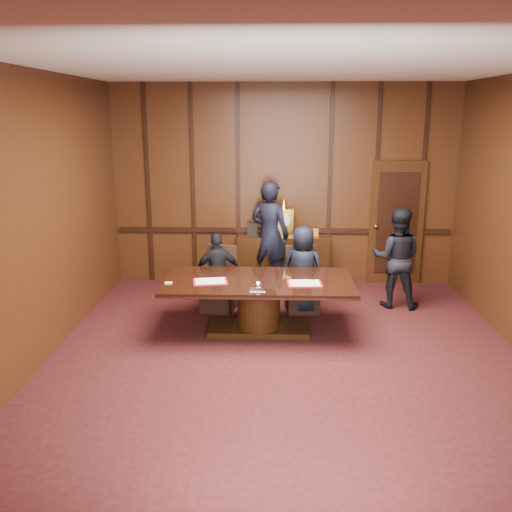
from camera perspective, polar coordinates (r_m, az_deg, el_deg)
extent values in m
plane|color=black|center=(6.74, 3.24, -11.55)|extent=(7.00, 7.00, 0.00)
plane|color=silver|center=(6.06, 3.75, 19.63)|extent=(7.00, 7.00, 0.00)
cube|color=black|center=(9.61, 2.95, 7.41)|extent=(6.00, 0.04, 3.50)
cube|color=black|center=(2.83, 5.32, -11.31)|extent=(6.00, 0.04, 3.50)
cube|color=black|center=(6.78, -22.83, 3.12)|extent=(0.04, 7.00, 3.50)
cube|color=black|center=(9.72, 2.89, 2.71)|extent=(5.90, 0.05, 0.08)
cube|color=black|center=(9.92, 14.55, 3.38)|extent=(0.95, 0.06, 2.20)
sphere|color=gold|center=(9.79, 12.50, 3.06)|extent=(0.08, 0.08, 0.08)
cube|color=black|center=(9.63, 2.87, -0.46)|extent=(1.60, 0.45, 0.90)
cube|color=black|center=(9.77, -1.28, -2.80)|extent=(0.12, 0.40, 0.06)
cube|color=black|center=(9.79, 6.94, -2.87)|extent=(0.12, 0.40, 0.06)
cube|color=gold|center=(9.48, 2.92, 3.56)|extent=(0.34, 0.18, 0.48)
cylinder|color=white|center=(9.37, 2.94, 3.81)|extent=(0.22, 0.03, 0.22)
cone|color=gold|center=(9.42, 2.95, 5.47)|extent=(0.14, 0.14, 0.16)
cube|color=black|center=(9.53, -0.40, 2.85)|extent=(0.18, 0.04, 0.22)
cube|color=orange|center=(9.55, 5.91, 2.50)|extent=(0.22, 0.12, 0.12)
cube|color=black|center=(7.72, 0.28, -7.62)|extent=(1.40, 0.60, 0.08)
cylinder|color=black|center=(7.59, 0.28, -5.18)|extent=(0.60, 0.60, 0.62)
cube|color=black|center=(7.49, 0.29, -2.88)|extent=(2.62, 1.32, 0.02)
cube|color=black|center=(7.48, 0.29, -2.74)|extent=(2.60, 1.30, 0.06)
cube|color=#B51024|center=(7.41, -4.84, -2.69)|extent=(0.51, 0.41, 0.01)
cube|color=white|center=(7.40, -4.84, -2.63)|extent=(0.44, 0.35, 0.01)
cube|color=#B51024|center=(7.32, 5.12, -2.90)|extent=(0.48, 0.35, 0.01)
cube|color=white|center=(7.32, 5.13, -2.84)|extent=(0.41, 0.30, 0.01)
cube|color=white|center=(7.05, 0.18, -3.57)|extent=(0.20, 0.14, 0.01)
ellipsoid|color=white|center=(7.03, 0.18, -3.12)|extent=(0.13, 0.13, 0.10)
cube|color=#FFE67C|center=(7.41, -9.20, -2.80)|extent=(0.11, 0.09, 0.01)
cube|color=black|center=(8.49, -3.95, -4.17)|extent=(0.58, 0.58, 0.46)
cube|color=black|center=(8.53, -3.56, -0.62)|extent=(0.48, 0.17, 0.55)
cylinder|color=black|center=(8.36, -5.45, -5.34)|extent=(0.04, 0.04, 0.23)
cylinder|color=black|center=(8.70, -2.49, -4.48)|extent=(0.04, 0.04, 0.23)
cube|color=black|center=(8.46, 4.87, -4.26)|extent=(0.53, 0.53, 0.46)
cube|color=black|center=(8.51, 4.73, -0.68)|extent=(0.48, 0.11, 0.55)
cylinder|color=black|center=(8.30, 3.53, -5.46)|extent=(0.04, 0.04, 0.23)
cylinder|color=black|center=(8.70, 6.10, -4.55)|extent=(0.04, 0.04, 0.23)
imported|color=black|center=(8.32, -4.04, -1.75)|extent=(0.77, 0.45, 1.24)
imported|color=black|center=(8.27, 4.95, -1.44)|extent=(0.76, 0.60, 1.36)
imported|color=black|center=(9.36, 1.46, 2.22)|extent=(0.81, 0.70, 1.89)
imported|color=black|center=(8.75, 14.57, -0.21)|extent=(0.88, 0.75, 1.58)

